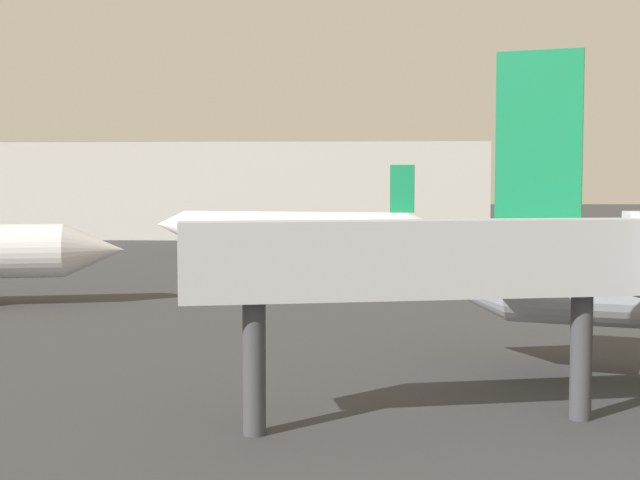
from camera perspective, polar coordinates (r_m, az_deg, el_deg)
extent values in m
cone|color=silver|center=(36.58, 9.19, -2.29)|extent=(4.78, 4.55, 3.53)
cube|color=silver|center=(36.12, 13.02, -1.85)|extent=(5.08, 9.13, 0.17)
cube|color=#147F4C|center=(35.92, 13.97, 6.12)|extent=(3.28, 1.32, 7.22)
cone|color=white|center=(57.19, -14.41, -0.63)|extent=(4.39, 4.14, 3.36)
cylinder|color=white|center=(88.57, -1.71, 0.92)|extent=(23.59, 7.37, 2.89)
cone|color=white|center=(93.15, -9.61, 1.01)|extent=(3.68, 3.45, 2.89)
cone|color=white|center=(85.84, 6.87, 0.80)|extent=(3.68, 3.45, 2.89)
cube|color=white|center=(88.27, -0.98, 0.63)|extent=(7.29, 18.57, 0.18)
cube|color=white|center=(86.10, 5.58, 1.01)|extent=(2.95, 6.46, 0.12)
cube|color=#147F4C|center=(86.06, 5.35, 3.33)|extent=(2.37, 0.68, 4.63)
cylinder|color=#4C4C54|center=(85.16, -2.05, 0.41)|extent=(2.44, 1.74, 1.34)
cylinder|color=#4C4C54|center=(91.79, -0.83, 0.66)|extent=(2.44, 1.74, 1.34)
cube|color=black|center=(91.08, -6.25, -0.51)|extent=(0.44, 0.44, 1.81)
cube|color=black|center=(86.97, -1.24, -0.69)|extent=(0.44, 0.44, 1.81)
cube|color=black|center=(89.83, -0.73, -0.54)|extent=(0.44, 0.44, 1.81)
cube|color=#B2B7BC|center=(27.43, 6.72, -1.21)|extent=(15.04, 4.86, 2.40)
cylinder|color=#3F3F44|center=(29.77, 16.54, -7.25)|extent=(0.70, 0.70, 4.08)
cylinder|color=#3F3F44|center=(26.94, -4.28, -8.26)|extent=(0.70, 0.70, 4.08)
cube|color=#B7B7B2|center=(124.89, -4.97, 3.20)|extent=(66.65, 18.86, 12.91)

